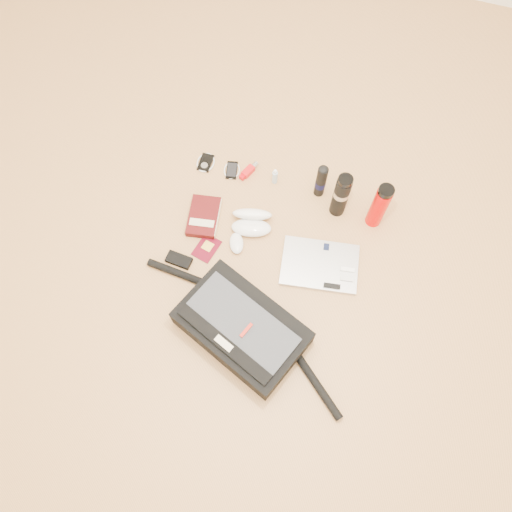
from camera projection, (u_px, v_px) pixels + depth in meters
name	position (u px, v px, depth m)	size (l,w,h in m)	color
ground	(256.00, 271.00, 2.22)	(4.00, 4.00, 0.00)	tan
messenger_bag	(241.00, 328.00, 2.05)	(0.98, 0.50, 0.15)	black
laptop	(320.00, 265.00, 2.22)	(0.37, 0.29, 0.03)	#ADADAF
book	(204.00, 217.00, 2.31)	(0.17, 0.23, 0.04)	#41090B
passport	(207.00, 248.00, 2.26)	(0.12, 0.14, 0.01)	#520412
mouse	(236.00, 243.00, 2.25)	(0.10, 0.12, 0.03)	silver
sunglasses_case	(252.00, 221.00, 2.28)	(0.21, 0.19, 0.11)	white
ipod	(206.00, 163.00, 2.44)	(0.09, 0.10, 0.01)	black
phone	(232.00, 170.00, 2.42)	(0.09, 0.11, 0.01)	black
inhaler	(249.00, 171.00, 2.41)	(0.07, 0.12, 0.03)	red
spray_bottle	(275.00, 177.00, 2.36)	(0.03, 0.03, 0.10)	#A1C1D7
aerosol_can	(321.00, 181.00, 2.29)	(0.06, 0.06, 0.21)	black
thermos_black	(341.00, 195.00, 2.22)	(0.08, 0.08, 0.27)	black
thermos_red	(379.00, 206.00, 2.19)	(0.09, 0.09, 0.28)	#D10100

